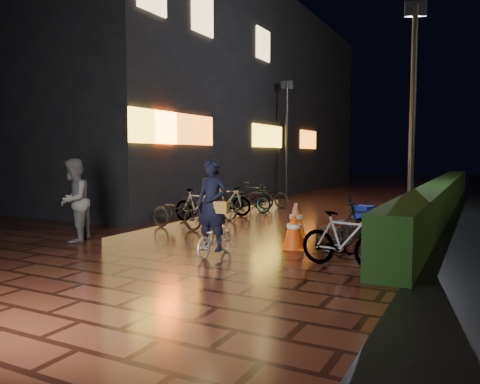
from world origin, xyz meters
The scene contains 11 objects.
ground centered at (0.00, 0.00, 0.00)m, with size 80.00×80.00×0.00m, color #381911.
hedge centered at (3.30, 8.00, 0.50)m, with size 0.70×20.00×1.00m, color black.
bystander_person centered at (-3.18, -1.60, 0.89)m, with size 0.86×0.67×1.77m, color #565658.
storefront_block centered at (-9.50, 11.50, 4.50)m, with size 12.09×22.00×9.00m.
lamp_post_hedge centered at (2.81, 4.05, 3.13)m, with size 0.53×0.29×5.69m.
lamp_post_sf centered at (-2.84, 9.55, 2.69)m, with size 0.45×0.26×4.88m.
cyclist centered at (0.15, -1.45, 0.66)m, with size 0.65×1.25×1.77m.
traffic_barrier centered at (0.97, 0.55, 0.37)m, with size 0.98×1.84×0.75m.
cart_assembly centered at (2.11, 1.86, 0.52)m, with size 0.72×0.62×1.01m.
parked_bikes_storefront centered at (-2.31, 3.70, 0.43)m, with size 1.81×6.17×0.91m.
parked_bikes_hedge centered at (2.47, -0.33, 0.44)m, with size 1.62×2.11×0.91m.
Camera 1 is at (4.47, -8.68, 1.85)m, focal length 35.00 mm.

